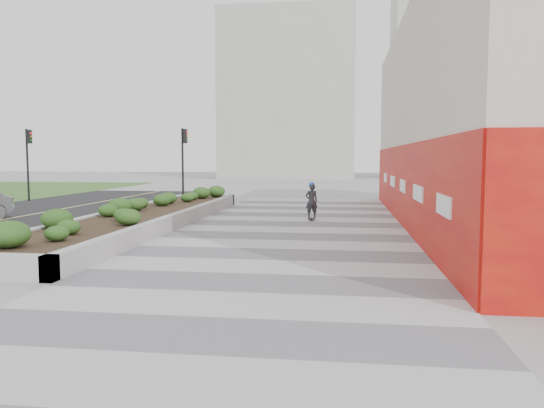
{
  "coord_description": "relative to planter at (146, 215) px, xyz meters",
  "views": [
    {
      "loc": [
        1.78,
        -11.8,
        2.53
      ],
      "look_at": [
        -0.4,
        4.39,
        1.1
      ],
      "focal_mm": 35.0,
      "sensor_mm": 36.0,
      "label": 1
    }
  ],
  "objects": [
    {
      "name": "ground",
      "position": [
        5.5,
        -7.0,
        -0.42
      ],
      "size": [
        160.0,
        160.0,
        0.0
      ],
      "primitive_type": "plane",
      "color": "gray",
      "rests_on": "ground"
    },
    {
      "name": "traffic_signal_near",
      "position": [
        -1.73,
        10.5,
        2.34
      ],
      "size": [
        0.33,
        0.28,
        4.2
      ],
      "color": "black",
      "rests_on": "ground"
    },
    {
      "name": "walkway",
      "position": [
        5.5,
        -4.0,
        -0.41
      ],
      "size": [
        8.0,
        36.0,
        0.01
      ],
      "primitive_type": "cube",
      "color": "#A8A8AD",
      "rests_on": "ground"
    },
    {
      "name": "planter",
      "position": [
        0.0,
        0.0,
        0.0
      ],
      "size": [
        3.0,
        18.0,
        0.9
      ],
      "color": "#9E9EA0",
      "rests_on": "ground"
    },
    {
      "name": "building",
      "position": [
        12.48,
        1.98,
        3.56
      ],
      "size": [
        6.04,
        24.08,
        8.0
      ],
      "color": "beige",
      "rests_on": "ground"
    },
    {
      "name": "manhole_cover",
      "position": [
        6.0,
        -4.0,
        -0.42
      ],
      "size": [
        0.44,
        0.44,
        0.01
      ],
      "primitive_type": "cylinder",
      "color": "#595654",
      "rests_on": "ground"
    },
    {
      "name": "distant_bldg_north_l",
      "position": [
        0.5,
        48.0,
        9.58
      ],
      "size": [
        16.0,
        12.0,
        20.0
      ],
      "primitive_type": "cube",
      "color": "#ADAAA3",
      "rests_on": "ground"
    },
    {
      "name": "distant_bldg_north_r",
      "position": [
        20.5,
        53.0,
        11.58
      ],
      "size": [
        14.0,
        10.0,
        24.0
      ],
      "primitive_type": "cube",
      "color": "#ADAAA3",
      "rests_on": "ground"
    },
    {
      "name": "skateboarder",
      "position": [
        6.02,
        2.53,
        0.37
      ],
      "size": [
        0.6,
        0.73,
        1.56
      ],
      "rotation": [
        0.0,
        0.0,
        0.03
      ],
      "color": "beige",
      "rests_on": "ground"
    },
    {
      "name": "traffic_signal_far",
      "position": [
        -10.93,
        10.0,
        2.34
      ],
      "size": [
        0.33,
        0.28,
        4.2
      ],
      "color": "black",
      "rests_on": "ground"
    }
  ]
}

